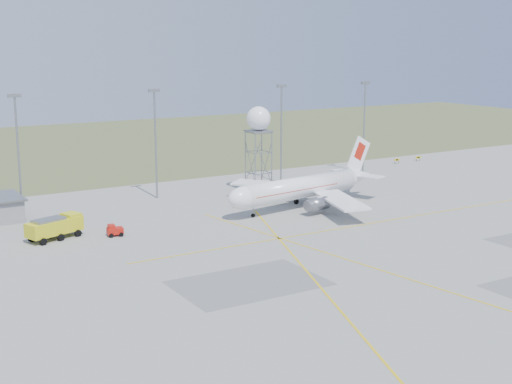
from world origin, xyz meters
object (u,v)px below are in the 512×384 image
radar_tower (259,145)px  baggage_tug (115,232)px  airliner_main (301,188)px  fire_truck (56,228)px

radar_tower → baggage_tug: bearing=-155.5°
airliner_main → radar_tower: radar_tower is taller
fire_truck → baggage_tug: bearing=-40.2°
radar_tower → fire_truck: (-43.57, -13.17, -7.82)m
radar_tower → fire_truck: size_ratio=1.86×
baggage_tug → airliner_main: bearing=9.0°
radar_tower → fire_truck: bearing=-163.2°
fire_truck → airliner_main: bearing=-22.2°
radar_tower → baggage_tug: size_ratio=6.62×
airliner_main → fire_truck: airliner_main is taller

